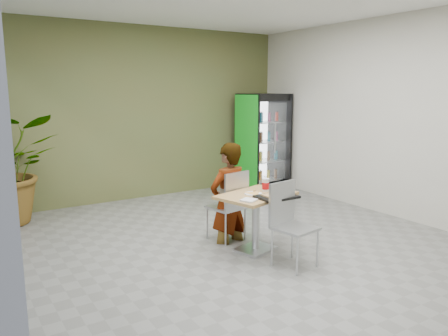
% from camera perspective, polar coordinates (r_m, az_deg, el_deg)
% --- Properties ---
extents(ground, '(7.00, 7.00, 0.00)m').
position_cam_1_polar(ground, '(5.59, 3.15, -11.27)').
color(ground, slate).
rests_on(ground, ground).
extents(room_envelope, '(6.00, 7.00, 3.20)m').
position_cam_1_polar(room_envelope, '(5.21, 3.32, 5.31)').
color(room_envelope, silver).
rests_on(room_envelope, ground).
extents(dining_table, '(1.07, 0.87, 0.75)m').
position_cam_1_polar(dining_table, '(5.56, 4.21, -5.55)').
color(dining_table, '#A68147').
rests_on(dining_table, ground).
extents(chair_far, '(0.50, 0.51, 0.97)m').
position_cam_1_polar(chair_far, '(5.88, 0.97, -4.28)').
color(chair_far, '#B3B6B8').
rests_on(chair_far, ground).
extents(chair_near, '(0.50, 0.51, 0.98)m').
position_cam_1_polar(chair_near, '(5.18, 8.43, -6.36)').
color(chair_near, '#B3B6B8').
rests_on(chair_near, ground).
extents(seated_woman, '(0.67, 0.50, 1.65)m').
position_cam_1_polar(seated_woman, '(5.93, 0.55, -4.62)').
color(seated_woman, black).
rests_on(seated_woman, ground).
extents(pizza_plate, '(0.31, 0.31, 0.03)m').
position_cam_1_polar(pizza_plate, '(5.49, 3.85, -3.26)').
color(pizza_plate, silver).
rests_on(pizza_plate, dining_table).
extents(soda_cup, '(0.09, 0.09, 0.17)m').
position_cam_1_polar(soda_cup, '(5.64, 5.45, -2.24)').
color(soda_cup, silver).
rests_on(soda_cup, dining_table).
extents(napkin_stack, '(0.22, 0.22, 0.02)m').
position_cam_1_polar(napkin_stack, '(5.16, 3.25, -4.21)').
color(napkin_stack, silver).
rests_on(napkin_stack, dining_table).
extents(cafeteria_tray, '(0.48, 0.35, 0.03)m').
position_cam_1_polar(cafeteria_tray, '(5.34, 6.89, -3.74)').
color(cafeteria_tray, black).
rests_on(cafeteria_tray, dining_table).
extents(beverage_fridge, '(0.97, 0.79, 1.96)m').
position_cam_1_polar(beverage_fridge, '(9.06, 5.16, 3.45)').
color(beverage_fridge, black).
rests_on(beverage_fridge, ground).
extents(potted_plant, '(1.56, 1.35, 1.70)m').
position_cam_1_polar(potted_plant, '(7.42, -26.57, -0.14)').
color(potted_plant, '#285F26').
rests_on(potted_plant, ground).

